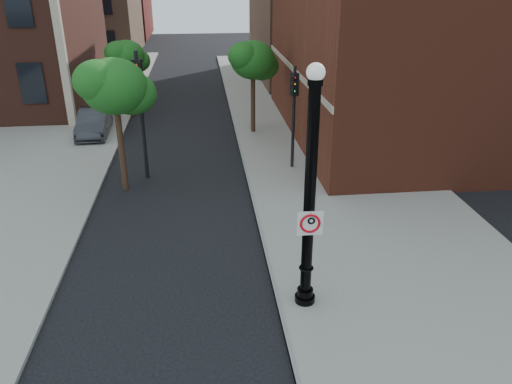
{
  "coord_description": "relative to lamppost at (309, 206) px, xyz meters",
  "views": [
    {
      "loc": [
        0.25,
        -11.18,
        8.24
      ],
      "look_at": [
        1.72,
        2.0,
        2.25
      ],
      "focal_mm": 35.0,
      "sensor_mm": 36.0,
      "label": 1
    }
  ],
  "objects": [
    {
      "name": "traffic_signal_left",
      "position": [
        -4.93,
        9.41,
        0.64
      ],
      "size": [
        0.42,
        0.47,
        5.31
      ],
      "rotation": [
        0.0,
        0.0,
        -0.34
      ],
      "color": "black",
      "rests_on": "ground"
    },
    {
      "name": "no_parking_sign",
      "position": [
        0.01,
        -0.16,
        -0.4
      ],
      "size": [
        0.65,
        0.08,
        0.65
      ],
      "rotation": [
        0.0,
        0.0,
        -0.03
      ],
      "color": "white",
      "rests_on": "ground"
    },
    {
      "name": "brick_wall_building",
      "position": [
        13.25,
        14.47,
        3.31
      ],
      "size": [
        22.3,
        16.3,
        12.5
      ],
      "color": "maroon",
      "rests_on": "ground"
    },
    {
      "name": "sidewalk_left",
      "position": [
        -11.75,
        18.47,
        -2.88
      ],
      "size": [
        10.0,
        50.0,
        0.12
      ],
      "primitive_type": "cube",
      "color": "gray",
      "rests_on": "ground"
    },
    {
      "name": "street_tree_b",
      "position": [
        -6.62,
        19.25,
        0.58
      ],
      "size": [
        2.48,
        2.25,
        4.48
      ],
      "color": "#382016",
      "rests_on": "ground"
    },
    {
      "name": "street_tree_c",
      "position": [
        0.25,
        15.19,
        0.9
      ],
      "size": [
        2.71,
        2.45,
        4.88
      ],
      "color": "#382016",
      "rests_on": "ground"
    },
    {
      "name": "curb_edge",
      "position": [
        -0.7,
        10.47,
        -2.87
      ],
      "size": [
        0.1,
        60.0,
        0.14
      ],
      "primitive_type": "cube",
      "color": "gray",
      "rests_on": "ground"
    },
    {
      "name": "traffic_signal_right",
      "position": [
        1.39,
        9.73,
        0.12
      ],
      "size": [
        0.35,
        0.4,
        4.54
      ],
      "rotation": [
        0.0,
        0.0,
        0.33
      ],
      "color": "black",
      "rests_on": "ground"
    },
    {
      "name": "ground",
      "position": [
        -2.75,
        0.47,
        -2.94
      ],
      "size": [
        120.0,
        120.0,
        0.0
      ],
      "primitive_type": "plane",
      "color": "black",
      "rests_on": "ground"
    },
    {
      "name": "sidewalk_right",
      "position": [
        3.25,
        10.47,
        -2.88
      ],
      "size": [
        8.0,
        60.0,
        0.12
      ],
      "primitive_type": "cube",
      "color": "gray",
      "rests_on": "ground"
    },
    {
      "name": "street_tree_a",
      "position": [
        -5.67,
        8.32,
        1.19
      ],
      "size": [
        2.91,
        2.63,
        5.25
      ],
      "color": "#382016",
      "rests_on": "ground"
    },
    {
      "name": "lamppost",
      "position": [
        0.0,
        0.0,
        0.0
      ],
      "size": [
        0.54,
        0.54,
        6.37
      ],
      "color": "black",
      "rests_on": "ground"
    },
    {
      "name": "utility_pole",
      "position": [
        1.55,
        6.53,
        -0.8
      ],
      "size": [
        0.09,
        0.09,
        4.29
      ],
      "primitive_type": "cylinder",
      "color": "#999999",
      "rests_on": "ground"
    },
    {
      "name": "parked_car",
      "position": [
        -8.22,
        15.82,
        -2.24
      ],
      "size": [
        1.65,
        4.32,
        1.4
      ],
      "primitive_type": "imported",
      "rotation": [
        0.0,
        0.0,
        0.04
      ],
      "color": "#2B2B30",
      "rests_on": "ground"
    }
  ]
}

